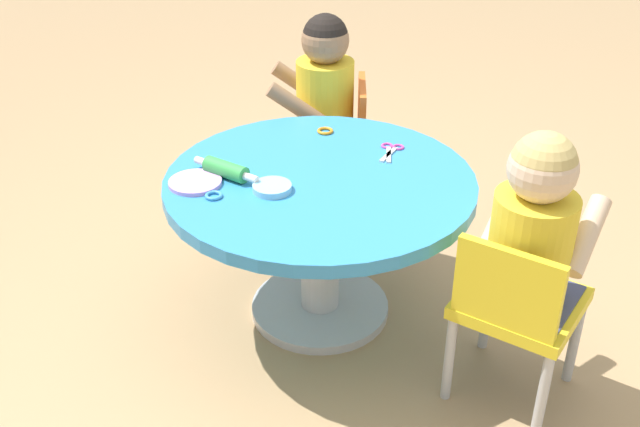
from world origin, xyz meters
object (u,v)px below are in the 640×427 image
Objects in this scene: craft_table at (320,211)px; seated_child_left at (534,227)px; child_chair_right at (334,142)px; craft_scissors at (391,150)px; seated_child_right at (324,85)px; rolling_pin at (226,169)px; child_chair_left at (516,307)px.

craft_table is 1.80× the size of seated_child_left.
child_chair_right is 0.52m from craft_scissors.
seated_child_left is (-0.47, -0.43, 0.16)m from craft_table.
craft_scissors is at bearing -169.87° from seated_child_right.
rolling_pin is at bearing 75.01° from craft_table.
rolling_pin is (0.57, 0.67, 0.21)m from child_chair_left.
child_chair_left is 1.00× the size of child_chair_right.
child_chair_right is at bearing 5.92° from craft_scissors.
child_chair_left is at bearing -170.10° from child_chair_right.
craft_table is at bearing 114.71° from craft_scissors.
seated_child_right is 0.51m from craft_scissors.
child_chair_left is 3.80× the size of craft_scissors.
child_chair_left is 1.12m from child_chair_right.
rolling_pin is (-0.53, 0.47, 0.21)m from child_chair_right.
seated_child_right reaches higher than rolling_pin.
child_chair_right is 1.05× the size of seated_child_right.
child_chair_left is 1.16m from seated_child_right.
child_chair_right is 2.87× the size of rolling_pin.
rolling_pin is at bearing 49.51° from child_chair_left.
child_chair_right is at bearing 11.66° from seated_child_left.
child_chair_left is at bearing -141.13° from craft_table.
seated_child_right is at bearing 13.48° from seated_child_left.
craft_table is 1.71× the size of child_chair_right.
craft_table is at bearing -104.99° from rolling_pin.
seated_child_left is at bearing -127.92° from rolling_pin.
seated_child_left is 0.88m from rolling_pin.
seated_child_right is (1.09, 0.26, 0.00)m from seated_child_left.
seated_child_right is 3.62× the size of craft_scissors.
child_chair_right is 0.23m from seated_child_right.
craft_table is 4.90× the size of rolling_pin.
craft_table is at bearing 160.92° from child_chair_right.
craft_table is 0.66m from seated_child_left.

